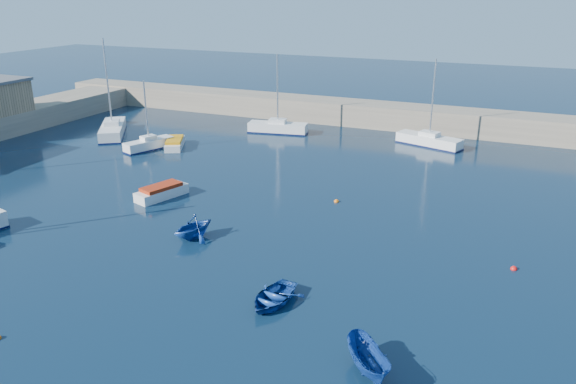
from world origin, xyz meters
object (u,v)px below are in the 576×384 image
at_px(sailboat_6, 429,140).
at_px(sailboat_4, 113,129).
at_px(sailboat_5, 278,127).
at_px(dinghy_right, 369,361).
at_px(sailboat_3, 149,144).
at_px(motorboat_1, 162,192).
at_px(dinghy_left, 193,227).
at_px(motorboat_2, 175,143).
at_px(dinghy_center, 273,297).

bearing_deg(sailboat_6, sailboat_4, 124.00).
relative_size(sailboat_5, dinghy_right, 2.57).
relative_size(sailboat_3, sailboat_6, 0.78).
relative_size(motorboat_1, dinghy_left, 1.45).
height_order(sailboat_5, sailboat_6, sailboat_6).
bearing_deg(sailboat_5, sailboat_4, 106.74).
bearing_deg(motorboat_2, dinghy_right, -71.02).
distance_m(sailboat_3, dinghy_center, 32.40).
distance_m(sailboat_3, motorboat_1, 14.51).
bearing_deg(sailboat_6, motorboat_1, 163.37).
bearing_deg(dinghy_center, sailboat_3, 143.94).
distance_m(dinghy_center, dinghy_left, 9.77).
bearing_deg(sailboat_3, dinghy_left, -25.33).
xyz_separation_m(sailboat_3, dinghy_center, (24.00, -21.76, -0.20)).
distance_m(sailboat_4, sailboat_6, 34.45).
xyz_separation_m(sailboat_3, sailboat_4, (-7.29, 3.21, 0.10)).
bearing_deg(sailboat_6, dinghy_center, -165.03).
relative_size(sailboat_3, dinghy_left, 2.26).
height_order(sailboat_5, dinghy_right, sailboat_5).
bearing_deg(sailboat_5, dinghy_center, -165.98).
height_order(motorboat_1, dinghy_right, dinghy_right).
height_order(sailboat_3, sailboat_6, sailboat_6).
relative_size(motorboat_2, dinghy_left, 1.53).
xyz_separation_m(sailboat_6, motorboat_1, (-16.41, -23.77, -0.11)).
height_order(motorboat_1, dinghy_center, motorboat_1).
bearing_deg(dinghy_left, dinghy_right, -13.84).
relative_size(motorboat_1, dinghy_center, 1.27).
bearing_deg(motorboat_2, dinghy_center, -74.01).
bearing_deg(sailboat_5, motorboat_1, 170.66).
distance_m(sailboat_5, dinghy_right, 42.38).
relative_size(sailboat_4, motorboat_1, 2.35).
relative_size(sailboat_5, motorboat_1, 1.95).
relative_size(sailboat_4, dinghy_center, 2.99).
bearing_deg(sailboat_3, dinghy_right, -19.10).
bearing_deg(dinghy_left, sailboat_6, 88.78).
height_order(motorboat_1, dinghy_left, dinghy_left).
distance_m(sailboat_6, motorboat_1, 28.88).
distance_m(sailboat_3, sailboat_5, 14.69).
relative_size(sailboat_4, motorboat_2, 2.23).
bearing_deg(motorboat_1, sailboat_3, 148.37).
bearing_deg(dinghy_left, sailboat_5, 121.11).
height_order(dinghy_center, dinghy_right, dinghy_right).
relative_size(dinghy_center, dinghy_left, 1.14).
xyz_separation_m(dinghy_center, dinghy_left, (-8.21, 5.27, 0.45)).
distance_m(sailboat_5, motorboat_2, 12.14).
xyz_separation_m(dinghy_left, dinghy_right, (14.33, -8.81, -0.16)).
xyz_separation_m(sailboat_6, dinghy_right, (4.30, -38.02, 0.06)).
bearing_deg(sailboat_5, dinghy_right, -160.37).
height_order(sailboat_3, sailboat_4, sailboat_4).
bearing_deg(sailboat_5, motorboat_2, 133.37).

